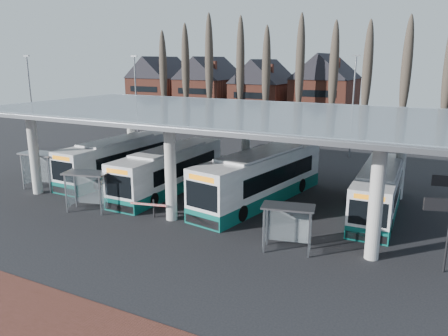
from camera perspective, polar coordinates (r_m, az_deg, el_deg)
The scene contains 15 objects.
ground at distance 25.78m, azimuth -9.96°, elevation -8.34°, with size 140.00×140.00×0.00m, color black.
station_canopy at distance 30.85m, azimuth -1.36°, elevation 6.49°, with size 32.00×16.00×6.34m.
poplar_row at distance 53.87m, azimuth 11.84°, elevation 12.69°, with size 45.10×1.10×14.50m.
townhouse_row at distance 69.92m, azimuth 1.56°, elevation 10.87°, with size 36.80×10.30×12.25m.
lamp_post_a at distance 52.49m, azimuth -11.41°, elevation 8.92°, with size 0.80×0.16×10.17m.
lamp_post_b at distance 45.86m, azimuth 16.48°, elevation 7.94°, with size 0.80×0.16×10.17m.
lamp_post_d at distance 52.48m, azimuth -23.89°, elevation 8.01°, with size 0.80×0.16×10.17m.
bus_0 at distance 37.85m, azimuth -13.61°, elevation 1.13°, with size 2.77×11.83×3.27m.
bus_1 at distance 33.38m, azimuth -7.02°, elevation -0.28°, with size 2.53×11.75×3.26m.
bus_2 at distance 30.59m, azimuth 4.87°, elevation -1.28°, with size 4.89×13.06×3.55m.
bus_3 at distance 30.02m, azimuth 19.59°, elevation -2.85°, with size 2.76×10.97×3.02m.
shelter_0 at distance 36.09m, azimuth -22.64°, elevation 0.69°, with size 3.19×1.78×2.86m.
shelter_1 at distance 29.83m, azimuth -17.36°, elevation -1.80°, with size 3.10×2.09×2.63m.
shelter_2 at distance 22.84m, azimuth 8.38°, elevation -6.41°, with size 2.89×1.87×2.47m.
barrier at distance 27.52m, azimuth -9.68°, elevation -4.83°, with size 2.32×0.91×1.18m.
Camera 1 is at (14.73, -18.81, 9.68)m, focal length 35.00 mm.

